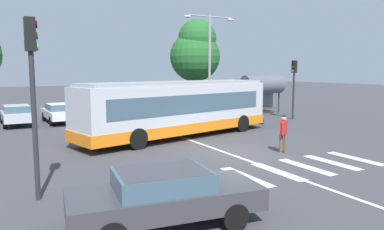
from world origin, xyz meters
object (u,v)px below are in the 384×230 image
at_px(parked_car_silver, 17,114).
at_px(twin_arm_street_lamp, 210,53).
at_px(parked_car_red, 132,108).
at_px(traffic_light_near_corner, 32,80).
at_px(parked_car_white, 60,112).
at_px(bus_stop_shelter, 262,85).
at_px(pedestrian_crossing_street, 284,131).
at_px(parked_car_champagne, 95,110).
at_px(foreground_sedan, 165,194).
at_px(parked_car_teal, 163,106).
at_px(background_tree_right, 196,51).
at_px(traffic_light_far_corner, 294,80).
at_px(parked_car_charcoal, 192,105).
at_px(city_transit_bus, 179,108).

height_order(parked_car_silver, twin_arm_street_lamp, twin_arm_street_lamp).
distance_m(parked_car_red, traffic_light_near_corner, 18.35).
bearing_deg(parked_car_white, bus_stop_shelter, -8.65).
height_order(pedestrian_crossing_street, parked_car_champagne, pedestrian_crossing_street).
xyz_separation_m(pedestrian_crossing_street, parked_car_silver, (-9.96, 14.88, -0.20)).
distance_m(foreground_sedan, twin_arm_street_lamp, 21.74).
xyz_separation_m(foreground_sedan, parked_car_silver, (-2.17, 19.46, 0.00)).
relative_size(bus_stop_shelter, twin_arm_street_lamp, 0.47).
bearing_deg(bus_stop_shelter, foreground_sedan, -134.46).
relative_size(parked_car_white, parked_car_teal, 1.01).
height_order(parked_car_champagne, twin_arm_street_lamp, twin_arm_street_lamp).
relative_size(pedestrian_crossing_street, twin_arm_street_lamp, 0.21).
bearing_deg(parked_car_teal, parked_car_white, -177.08).
xyz_separation_m(foreground_sedan, traffic_light_near_corner, (-2.45, 3.30, 2.61)).
bearing_deg(parked_car_champagne, twin_arm_street_lamp, -11.90).
xyz_separation_m(parked_car_red, traffic_light_near_corner, (-8.35, -16.13, 2.61)).
xyz_separation_m(parked_car_red, twin_arm_street_lamp, (5.96, -1.72, 4.25)).
bearing_deg(traffic_light_near_corner, parked_car_champagne, 71.24).
bearing_deg(parked_car_white, foreground_sedan, -91.65).
bearing_deg(background_tree_right, parked_car_white, -164.21).
bearing_deg(traffic_light_far_corner, parked_car_charcoal, 126.84).
xyz_separation_m(parked_car_white, parked_car_charcoal, (10.73, 0.33, 0.00)).
distance_m(parked_car_champagne, background_tree_right, 11.88).
bearing_deg(parked_car_red, parked_car_white, -178.58).
xyz_separation_m(city_transit_bus, traffic_light_far_corner, (10.84, 2.60, 1.38)).
height_order(parked_car_white, parked_car_red, same).
distance_m(traffic_light_near_corner, traffic_light_far_corner, 21.09).
xyz_separation_m(parked_car_champagne, parked_car_charcoal, (8.22, 0.06, 0.00)).
height_order(city_transit_bus, traffic_light_far_corner, traffic_light_far_corner).
bearing_deg(city_transit_bus, parked_car_teal, 71.18).
height_order(city_transit_bus, bus_stop_shelter, bus_stop_shelter).
height_order(pedestrian_crossing_street, traffic_light_near_corner, traffic_light_near_corner).
height_order(parked_car_teal, twin_arm_street_lamp, twin_arm_street_lamp).
bearing_deg(traffic_light_near_corner, foreground_sedan, -53.39).
relative_size(parked_car_teal, traffic_light_near_corner, 0.89).
xyz_separation_m(parked_car_champagne, background_tree_right, (10.38, 3.38, 4.69)).
relative_size(pedestrian_crossing_street, parked_car_silver, 0.38).
height_order(parked_car_red, background_tree_right, background_tree_right).
bearing_deg(foreground_sedan, parked_car_white, 88.35).
relative_size(parked_car_charcoal, bus_stop_shelter, 1.20).
xyz_separation_m(parked_car_white, parked_car_teal, (8.11, 0.41, 0.00)).
xyz_separation_m(parked_car_champagne, traffic_light_far_corner, (13.23, -6.64, 2.20)).
height_order(pedestrian_crossing_street, background_tree_right, background_tree_right).
xyz_separation_m(foreground_sedan, traffic_light_far_corner, (16.31, 12.93, 2.20)).
height_order(bus_stop_shelter, background_tree_right, background_tree_right).
relative_size(pedestrian_crossing_street, traffic_light_near_corner, 0.34).
height_order(foreground_sedan, background_tree_right, background_tree_right).
relative_size(foreground_sedan, parked_car_red, 1.03).
bearing_deg(parked_car_charcoal, traffic_light_near_corner, -130.08).
bearing_deg(city_transit_bus, parked_car_charcoal, 57.96).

